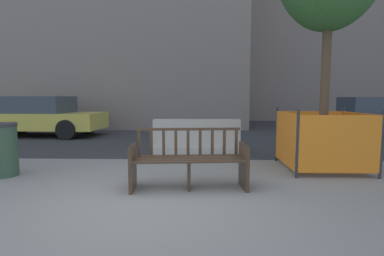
{
  "coord_description": "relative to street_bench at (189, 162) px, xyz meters",
  "views": [
    {
      "loc": [
        0.74,
        -3.7,
        1.34
      ],
      "look_at": [
        0.56,
        2.12,
        0.75
      ],
      "focal_mm": 28.0,
      "sensor_mm": 36.0,
      "label": 1
    }
  ],
  "objects": [
    {
      "name": "car_sedan_mid",
      "position": [
        5.9,
        6.11,
        0.27
      ],
      "size": [
        4.27,
        1.99,
        1.36
      ],
      "color": "navy",
      "rests_on": "ground"
    },
    {
      "name": "jersey_barrier_centre",
      "position": [
        0.07,
        2.56,
        -0.06
      ],
      "size": [
        2.01,
        0.7,
        0.84
      ],
      "color": "#ADA89E",
      "rests_on": "ground"
    },
    {
      "name": "street_asphalt",
      "position": [
        -0.55,
        8.05,
        -0.39
      ],
      "size": [
        120.0,
        12.0,
        0.01
      ],
      "primitive_type": "cube",
      "color": "#333335",
      "rests_on": "ground"
    },
    {
      "name": "trash_bin",
      "position": [
        -3.22,
        0.59,
        0.06
      ],
      "size": [
        0.51,
        0.51,
        0.91
      ],
      "color": "#334C38",
      "rests_on": "ground"
    },
    {
      "name": "ground_plane",
      "position": [
        -0.55,
        -0.65,
        -0.4
      ],
      "size": [
        200.0,
        200.0,
        0.0
      ],
      "primitive_type": "plane",
      "color": "gray"
    },
    {
      "name": "car_taxi_near",
      "position": [
        -5.46,
        5.9,
        0.3
      ],
      "size": [
        4.25,
        1.98,
        1.39
      ],
      "color": "#DBC64C",
      "rests_on": "ground"
    },
    {
      "name": "construction_fence",
      "position": [
        2.46,
        1.3,
        0.18
      ],
      "size": [
        1.42,
        1.42,
        1.15
      ],
      "color": "#2D2D33",
      "rests_on": "ground"
    },
    {
      "name": "street_bench",
      "position": [
        0.0,
        0.0,
        0.0
      ],
      "size": [
        1.73,
        0.67,
        0.88
      ],
      "color": "#473323",
      "rests_on": "ground"
    }
  ]
}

